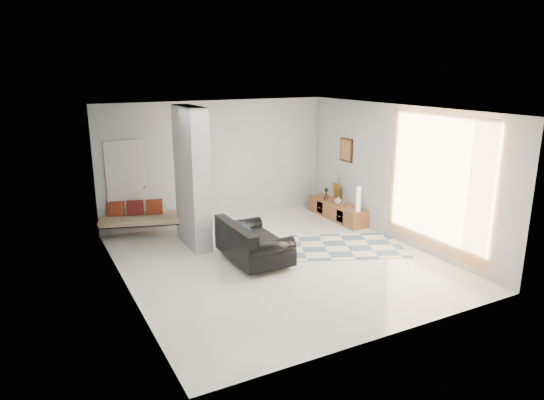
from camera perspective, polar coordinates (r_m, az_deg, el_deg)
floor at (r=9.15m, az=0.81°, el=-7.18°), size 6.00×6.00×0.00m
ceiling at (r=8.49m, az=0.89°, el=10.59°), size 6.00×6.00×0.00m
wall_back at (r=11.38m, az=-6.44°, el=4.53°), size 6.00×0.00×6.00m
wall_front at (r=6.35m, az=13.97°, el=-4.36°), size 6.00×0.00×6.00m
wall_left at (r=7.82m, az=-17.13°, el=-0.93°), size 0.00×6.00×6.00m
wall_right at (r=10.29m, az=14.44°, el=3.02°), size 0.00×6.00×6.00m
partition_column at (r=9.72m, az=-9.43°, el=2.61°), size 0.35×1.20×2.80m
hallway_door at (r=10.85m, az=-16.66°, el=1.41°), size 0.85×0.06×2.04m
curtain at (r=9.42m, az=18.75°, el=1.92°), size 0.00×2.55×2.55m
wall_art at (r=11.51m, az=8.74°, el=5.84°), size 0.04×0.45×0.55m
media_console at (r=11.72m, az=7.67°, el=-1.21°), size 0.45×1.87×0.80m
loveseat at (r=9.01m, az=-2.52°, el=-5.13°), size 0.94×1.60×0.76m
daybed at (r=10.73m, az=-15.12°, el=-1.97°), size 1.89×1.22×0.77m
area_rug at (r=9.99m, az=8.83°, el=-5.37°), size 2.63×2.24×0.01m
cylinder_lamp at (r=10.95m, az=10.12°, el=0.12°), size 0.10×0.10×0.56m
bronze_figurine at (r=11.93m, az=6.39°, el=0.76°), size 0.14×0.14×0.27m
vase at (r=11.53m, az=7.80°, el=0.00°), size 0.19×0.19×0.18m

